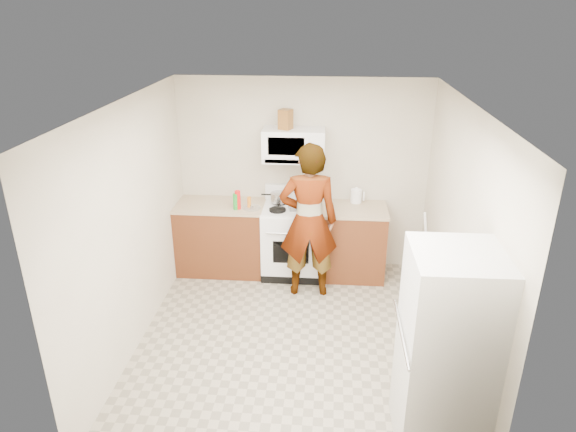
# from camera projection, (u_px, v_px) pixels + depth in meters

# --- Properties ---
(floor) EXTENTS (3.60, 3.60, 0.00)m
(floor) POSITION_uv_depth(u_px,v_px,m) (292.00, 339.00, 5.48)
(floor) COLOR gray
(floor) RESTS_ON ground
(back_wall) EXTENTS (3.20, 0.02, 2.50)m
(back_wall) POSITION_uv_depth(u_px,v_px,m) (302.00, 175.00, 6.64)
(back_wall) COLOR beige
(back_wall) RESTS_ON floor
(right_wall) EXTENTS (0.02, 3.60, 2.50)m
(right_wall) POSITION_uv_depth(u_px,v_px,m) (459.00, 238.00, 4.87)
(right_wall) COLOR beige
(right_wall) RESTS_ON floor
(cabinet_left) EXTENTS (1.12, 0.62, 0.90)m
(cabinet_left) POSITION_uv_depth(u_px,v_px,m) (222.00, 238.00, 6.75)
(cabinet_left) COLOR brown
(cabinet_left) RESTS_ON floor
(counter_left) EXTENTS (1.14, 0.64, 0.03)m
(counter_left) POSITION_uv_depth(u_px,v_px,m) (220.00, 205.00, 6.57)
(counter_left) COLOR tan
(counter_left) RESTS_ON cabinet_left
(cabinet_right) EXTENTS (0.80, 0.62, 0.90)m
(cabinet_right) POSITION_uv_depth(u_px,v_px,m) (353.00, 243.00, 6.62)
(cabinet_right) COLOR brown
(cabinet_right) RESTS_ON floor
(counter_right) EXTENTS (0.82, 0.64, 0.03)m
(counter_right) POSITION_uv_depth(u_px,v_px,m) (355.00, 209.00, 6.44)
(counter_right) COLOR tan
(counter_right) RESTS_ON cabinet_right
(gas_range) EXTENTS (0.76, 0.65, 1.13)m
(gas_range) POSITION_uv_depth(u_px,v_px,m) (293.00, 239.00, 6.66)
(gas_range) COLOR white
(gas_range) RESTS_ON floor
(microwave) EXTENTS (0.76, 0.38, 0.40)m
(microwave) POSITION_uv_depth(u_px,v_px,m) (294.00, 145.00, 6.31)
(microwave) COLOR white
(microwave) RESTS_ON back_wall
(person) EXTENTS (0.73, 0.51, 1.90)m
(person) POSITION_uv_depth(u_px,v_px,m) (309.00, 221.00, 6.02)
(person) COLOR tan
(person) RESTS_ON floor
(fridge) EXTENTS (0.71, 0.71, 1.70)m
(fridge) POSITION_uv_depth(u_px,v_px,m) (448.00, 353.00, 3.92)
(fridge) COLOR silver
(fridge) RESTS_ON floor
(kettle) EXTENTS (0.17, 0.17, 0.17)m
(kettle) POSITION_uv_depth(u_px,v_px,m) (356.00, 196.00, 6.59)
(kettle) COLOR white
(kettle) RESTS_ON counter_right
(jug) EXTENTS (0.19, 0.19, 0.24)m
(jug) POSITION_uv_depth(u_px,v_px,m) (286.00, 119.00, 6.17)
(jug) COLOR brown
(jug) RESTS_ON microwave
(saucepan) EXTENTS (0.26, 0.26, 0.11)m
(saucepan) POSITION_uv_depth(u_px,v_px,m) (279.00, 198.00, 6.56)
(saucepan) COLOR #ABAAAF
(saucepan) RESTS_ON gas_range
(tray) EXTENTS (0.28, 0.22, 0.05)m
(tray) POSITION_uv_depth(u_px,v_px,m) (299.00, 207.00, 6.41)
(tray) COLOR silver
(tray) RESTS_ON gas_range
(bottle_spray) EXTENTS (0.08, 0.08, 0.24)m
(bottle_spray) POSITION_uv_depth(u_px,v_px,m) (238.00, 200.00, 6.37)
(bottle_spray) COLOR red
(bottle_spray) RESTS_ON counter_left
(bottle_hot_sauce) EXTENTS (0.06, 0.06, 0.14)m
(bottle_hot_sauce) POSITION_uv_depth(u_px,v_px,m) (249.00, 202.00, 6.42)
(bottle_hot_sauce) COLOR orange
(bottle_hot_sauce) RESTS_ON counter_left
(bottle_green_cap) EXTENTS (0.08, 0.08, 0.20)m
(bottle_green_cap) POSITION_uv_depth(u_px,v_px,m) (236.00, 202.00, 6.36)
(bottle_green_cap) COLOR #198A25
(bottle_green_cap) RESTS_ON counter_left
(pot_lid) EXTENTS (0.26, 0.26, 0.01)m
(pot_lid) POSITION_uv_depth(u_px,v_px,m) (252.00, 208.00, 6.43)
(pot_lid) COLOR white
(pot_lid) RESTS_ON counter_left
(broom) EXTENTS (0.23, 0.16, 1.17)m
(broom) POSITION_uv_depth(u_px,v_px,m) (427.00, 257.00, 5.94)
(broom) COLOR white
(broom) RESTS_ON floor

